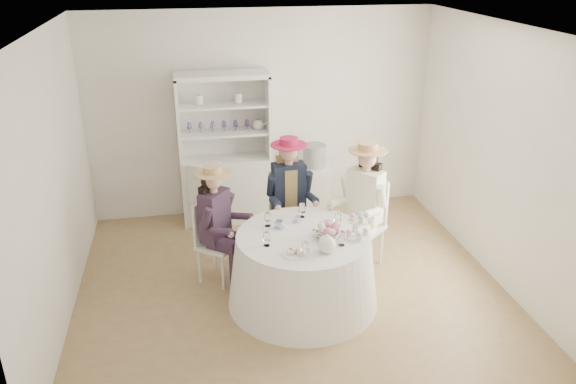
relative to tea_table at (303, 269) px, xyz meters
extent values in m
plane|color=olive|center=(-0.07, 0.34, -0.38)|extent=(4.50, 4.50, 0.00)
plane|color=white|center=(-0.07, 0.34, 2.32)|extent=(4.50, 4.50, 0.00)
plane|color=silver|center=(-0.07, 2.34, 0.97)|extent=(4.50, 0.00, 4.50)
plane|color=silver|center=(-0.07, -1.66, 0.97)|extent=(4.50, 0.00, 4.50)
plane|color=silver|center=(-2.32, 0.34, 0.97)|extent=(0.00, 4.50, 4.50)
plane|color=silver|center=(2.18, 0.34, 0.97)|extent=(0.00, 4.50, 4.50)
cone|color=white|center=(0.00, 0.00, -0.01)|extent=(1.53, 1.53, 0.75)
cylinder|color=white|center=(0.00, 0.00, 0.38)|extent=(1.33, 1.33, 0.02)
cube|color=silver|center=(-0.59, 2.08, 0.06)|extent=(1.24, 0.87, 0.87)
cube|color=silver|center=(-0.59, 2.27, 1.03)|extent=(1.08, 0.50, 1.07)
cube|color=silver|center=(-0.59, 2.08, 1.56)|extent=(1.24, 0.87, 0.06)
cube|color=silver|center=(-1.15, 2.08, 1.03)|extent=(0.21, 0.42, 1.07)
cube|color=silver|center=(-0.02, 2.08, 1.03)|extent=(0.21, 0.42, 1.07)
cube|color=silver|center=(-0.59, 2.08, 0.83)|extent=(1.15, 0.79, 0.03)
cube|color=silver|center=(-0.59, 2.08, 1.19)|extent=(1.15, 0.79, 0.03)
sphere|color=white|center=(-0.15, 2.08, 0.91)|extent=(0.14, 0.14, 0.14)
cube|color=silver|center=(0.58, 2.01, -0.03)|extent=(0.53, 0.53, 0.70)
cylinder|color=black|center=(0.58, 2.01, 0.47)|extent=(0.39, 0.39, 0.30)
cube|color=silver|center=(-0.81, 0.58, 0.05)|extent=(0.53, 0.53, 0.04)
cylinder|color=silver|center=(-0.79, 0.36, -0.17)|extent=(0.03, 0.03, 0.42)
cylinder|color=silver|center=(-0.60, 0.60, -0.17)|extent=(0.03, 0.03, 0.42)
cylinder|color=silver|center=(-1.03, 0.55, -0.17)|extent=(0.03, 0.03, 0.42)
cylinder|color=silver|center=(-0.84, 0.79, -0.17)|extent=(0.03, 0.03, 0.42)
cube|color=silver|center=(-0.95, 0.68, 0.30)|extent=(0.24, 0.30, 0.47)
cube|color=black|center=(-0.83, 0.59, 0.40)|extent=(0.36, 0.39, 0.55)
cube|color=black|center=(-0.78, 0.44, 0.12)|extent=(0.33, 0.30, 0.11)
cylinder|color=black|center=(-0.67, 0.36, -0.16)|extent=(0.09, 0.09, 0.44)
cylinder|color=black|center=(-0.92, 0.41, 0.46)|extent=(0.18, 0.17, 0.26)
cube|color=black|center=(-0.67, 0.57, 0.12)|extent=(0.33, 0.30, 0.11)
cylinder|color=black|center=(-0.57, 0.49, -0.16)|extent=(0.09, 0.09, 0.44)
cylinder|color=black|center=(-0.68, 0.72, 0.46)|extent=(0.18, 0.17, 0.26)
cylinder|color=#D8A889|center=(-0.83, 0.59, 0.69)|extent=(0.09, 0.09, 0.08)
sphere|color=#D8A889|center=(-0.83, 0.59, 0.79)|extent=(0.18, 0.18, 0.18)
sphere|color=black|center=(-0.86, 0.61, 0.78)|extent=(0.18, 0.18, 0.18)
cube|color=black|center=(-0.89, 0.63, 0.56)|extent=(0.20, 0.23, 0.36)
cylinder|color=tan|center=(-0.83, 0.59, 0.88)|extent=(0.38, 0.38, 0.01)
cylinder|color=tan|center=(-0.83, 0.59, 0.92)|extent=(0.19, 0.19, 0.08)
cube|color=silver|center=(0.05, 1.00, 0.08)|extent=(0.44, 0.44, 0.04)
cylinder|color=silver|center=(-0.10, 0.82, -0.16)|extent=(0.04, 0.04, 0.45)
cylinder|color=silver|center=(0.22, 0.84, -0.16)|extent=(0.04, 0.04, 0.45)
cylinder|color=silver|center=(-0.13, 1.15, -0.16)|extent=(0.04, 0.04, 0.45)
cylinder|color=silver|center=(0.20, 1.17, -0.16)|extent=(0.04, 0.04, 0.45)
cube|color=silver|center=(0.03, 1.18, 0.36)|extent=(0.39, 0.06, 0.51)
cube|color=black|center=(0.05, 1.02, 0.46)|extent=(0.38, 0.23, 0.59)
cube|color=tan|center=(0.05, 1.02, 0.46)|extent=(0.16, 0.24, 0.51)
cube|color=black|center=(-0.04, 0.87, 0.16)|extent=(0.16, 0.36, 0.12)
cylinder|color=black|center=(-0.03, 0.72, -0.15)|extent=(0.10, 0.10, 0.47)
cylinder|color=black|center=(-0.16, 0.96, 0.53)|extent=(0.10, 0.18, 0.28)
cube|color=black|center=(0.15, 0.88, 0.16)|extent=(0.16, 0.36, 0.12)
cylinder|color=black|center=(0.16, 0.74, -0.15)|extent=(0.10, 0.10, 0.47)
cylinder|color=black|center=(0.26, 0.99, 0.53)|extent=(0.10, 0.18, 0.28)
cylinder|color=#D8A889|center=(0.05, 1.02, 0.78)|extent=(0.09, 0.09, 0.08)
sphere|color=#D8A889|center=(0.05, 1.02, 0.89)|extent=(0.19, 0.19, 0.19)
sphere|color=tan|center=(0.04, 1.06, 0.87)|extent=(0.19, 0.19, 0.19)
cube|color=tan|center=(0.04, 1.10, 0.63)|extent=(0.25, 0.10, 0.39)
cylinder|color=#B71B47|center=(0.05, 1.02, 0.98)|extent=(0.41, 0.41, 0.01)
cylinder|color=#B71B47|center=(0.05, 1.02, 1.02)|extent=(0.21, 0.21, 0.08)
cube|color=silver|center=(0.81, 0.59, 0.09)|extent=(0.59, 0.59, 0.04)
cylinder|color=silver|center=(0.57, 0.60, -0.15)|extent=(0.04, 0.04, 0.46)
cylinder|color=silver|center=(0.79, 0.35, -0.15)|extent=(0.04, 0.04, 0.46)
cylinder|color=silver|center=(0.82, 0.82, -0.15)|extent=(0.04, 0.04, 0.46)
cylinder|color=silver|center=(1.04, 0.57, -0.15)|extent=(0.04, 0.04, 0.46)
cube|color=silver|center=(0.95, 0.71, 0.37)|extent=(0.29, 0.32, 0.52)
cube|color=white|center=(0.82, 0.60, 0.48)|extent=(0.41, 0.42, 0.61)
cube|color=white|center=(0.65, 0.57, 0.17)|extent=(0.36, 0.34, 0.13)
cylinder|color=white|center=(0.54, 0.48, -0.14)|extent=(0.10, 0.10, 0.48)
cylinder|color=white|center=(0.65, 0.73, 0.55)|extent=(0.20, 0.19, 0.29)
cube|color=white|center=(0.77, 0.43, 0.17)|extent=(0.36, 0.34, 0.13)
cylinder|color=white|center=(0.67, 0.34, -0.14)|extent=(0.10, 0.10, 0.48)
cylinder|color=white|center=(0.93, 0.41, 0.55)|extent=(0.20, 0.19, 0.29)
cylinder|color=#D8A889|center=(0.82, 0.60, 0.80)|extent=(0.09, 0.09, 0.08)
sphere|color=#D8A889|center=(0.82, 0.60, 0.92)|extent=(0.20, 0.20, 0.20)
sphere|color=black|center=(0.86, 0.63, 0.90)|extent=(0.20, 0.20, 0.20)
cube|color=black|center=(0.88, 0.66, 0.66)|extent=(0.23, 0.24, 0.40)
cylinder|color=tan|center=(0.82, 0.60, 1.01)|extent=(0.42, 0.42, 0.01)
cylinder|color=tan|center=(0.82, 0.60, 1.05)|extent=(0.21, 0.21, 0.08)
cube|color=silver|center=(-0.84, 1.88, 0.04)|extent=(0.52, 0.52, 0.04)
cylinder|color=silver|center=(-0.64, 1.91, -0.18)|extent=(0.03, 0.03, 0.41)
cylinder|color=silver|center=(-0.88, 2.08, -0.18)|extent=(0.03, 0.03, 0.41)
cylinder|color=silver|center=(-0.81, 1.67, -0.18)|extent=(0.03, 0.03, 0.41)
cylinder|color=silver|center=(-1.05, 1.84, -0.18)|extent=(0.03, 0.03, 0.41)
cube|color=silver|center=(-0.94, 1.74, 0.29)|extent=(0.30, 0.23, 0.47)
imported|color=white|center=(-0.21, 0.19, 0.42)|extent=(0.11, 0.11, 0.08)
imported|color=white|center=(0.00, 0.29, 0.42)|extent=(0.08, 0.08, 0.06)
imported|color=white|center=(0.28, 0.12, 0.42)|extent=(0.09, 0.09, 0.06)
imported|color=white|center=(0.21, -0.09, 0.42)|extent=(0.30, 0.30, 0.06)
sphere|color=pink|center=(0.27, -0.08, 0.48)|extent=(0.07, 0.07, 0.07)
sphere|color=white|center=(0.26, -0.04, 0.48)|extent=(0.07, 0.07, 0.07)
sphere|color=pink|center=(0.24, -0.02, 0.48)|extent=(0.07, 0.07, 0.07)
sphere|color=white|center=(0.20, -0.02, 0.48)|extent=(0.07, 0.07, 0.07)
sphere|color=pink|center=(0.17, -0.03, 0.48)|extent=(0.07, 0.07, 0.07)
sphere|color=white|center=(0.15, -0.06, 0.48)|extent=(0.07, 0.07, 0.07)
sphere|color=pink|center=(0.15, -0.09, 0.48)|extent=(0.07, 0.07, 0.07)
sphere|color=white|center=(0.17, -0.12, 0.48)|extent=(0.07, 0.07, 0.07)
sphere|color=pink|center=(0.20, -0.14, 0.48)|extent=(0.07, 0.07, 0.07)
sphere|color=white|center=(0.24, -0.13, 0.48)|extent=(0.07, 0.07, 0.07)
sphere|color=pink|center=(0.26, -0.11, 0.48)|extent=(0.07, 0.07, 0.07)
sphere|color=white|center=(0.15, -0.36, 0.46)|extent=(0.17, 0.17, 0.17)
cylinder|color=white|center=(0.25, -0.36, 0.47)|extent=(0.10, 0.03, 0.08)
cylinder|color=white|center=(0.15, -0.36, 0.55)|extent=(0.04, 0.04, 0.02)
cylinder|color=white|center=(-0.15, -0.34, 0.39)|extent=(0.27, 0.27, 0.01)
cube|color=beige|center=(-0.20, -0.36, 0.42)|extent=(0.06, 0.04, 0.03)
cube|color=beige|center=(-0.15, -0.34, 0.43)|extent=(0.07, 0.06, 0.03)
cube|color=beige|center=(-0.09, -0.32, 0.42)|extent=(0.07, 0.07, 0.03)
cube|color=beige|center=(-0.17, -0.30, 0.43)|extent=(0.07, 0.07, 0.03)
cube|color=beige|center=(-0.11, -0.38, 0.42)|extent=(0.07, 0.07, 0.03)
cylinder|color=white|center=(0.51, -0.12, 0.39)|extent=(0.26, 0.26, 0.01)
cylinder|color=white|center=(0.51, -0.12, 0.47)|extent=(0.02, 0.02, 0.17)
cylinder|color=white|center=(0.51, -0.12, 0.56)|extent=(0.19, 0.19, 0.01)
camera|label=1|loc=(-1.05, -4.78, 2.99)|focal=35.00mm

